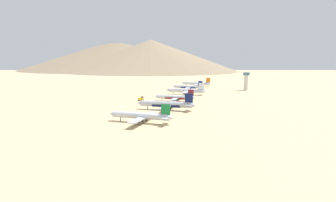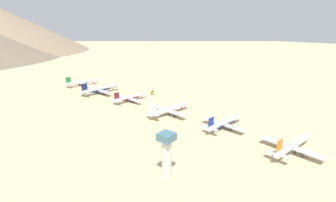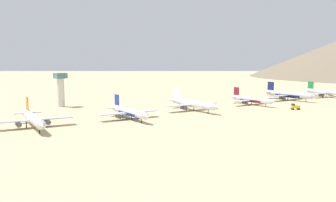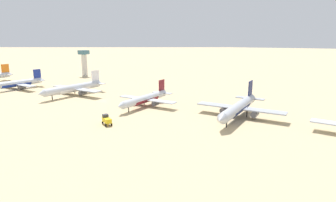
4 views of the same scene
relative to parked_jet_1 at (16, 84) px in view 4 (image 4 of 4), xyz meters
The scene contains 7 objects.
ground_plane 73.43m from the parked_jet_1, 86.19° to the left, with size 1800.00×1800.00×0.00m, color tan.
parked_jet_1 is the anchor object (origin of this frame).
parked_jet_2 48.38m from the parked_jet_1, 91.06° to the left, with size 45.90×37.48×13.25m.
parked_jet_3 99.90m from the parked_jet_1, 86.78° to the left, with size 39.90×32.56×11.51m.
parked_jet_4 145.96m from the parked_jet_1, 87.22° to the left, with size 47.14×38.41×13.59m.
service_truck 107.54m from the parked_jet_1, 68.96° to the left, with size 5.09×5.65×3.90m.
control_tower 73.09m from the parked_jet_1, behind, with size 7.20×7.20×22.72m.
Camera 4 is at (119.92, 92.37, 33.43)m, focal length 29.92 mm.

